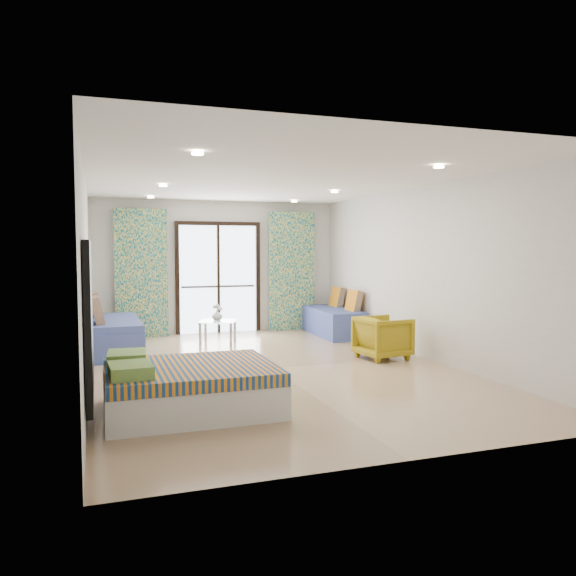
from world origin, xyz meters
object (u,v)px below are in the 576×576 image
object	(u,v)px
daybed_right	(334,320)
armchair	(383,335)
coffee_table	(218,323)
daybed_left	(114,334)
bed	(189,387)

from	to	relation	value
daybed_right	armchair	world-z (taller)	daybed_right
daybed_right	coffee_table	size ratio (longest dim) A/B	2.36
daybed_left	armchair	xyz separation A→B (m)	(3.98, -1.89, 0.06)
coffee_table	daybed_right	bearing A→B (deg)	6.09
daybed_left	armchair	size ratio (longest dim) A/B	2.76
bed	daybed_left	distance (m)	3.81
bed	daybed_right	distance (m)	5.66
daybed_right	bed	bearing A→B (deg)	-127.07
daybed_right	armchair	xyz separation A→B (m)	(-0.26, -2.51, 0.08)
armchair	bed	bearing A→B (deg)	112.32
daybed_left	coffee_table	world-z (taller)	daybed_left
bed	daybed_right	world-z (taller)	daybed_right
bed	coffee_table	bearing A→B (deg)	74.06
bed	coffee_table	distance (m)	4.28
bed	daybed_left	bearing A→B (deg)	99.72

